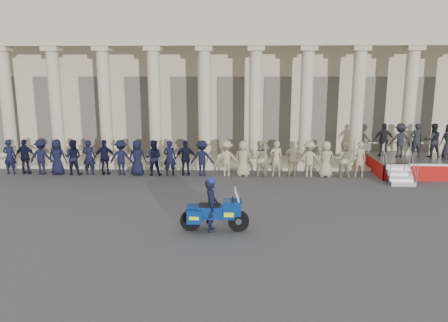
# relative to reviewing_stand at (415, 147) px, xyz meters

# --- Properties ---
(ground) EXTENTS (90.00, 90.00, 0.00)m
(ground) POSITION_rel_reviewing_stand_xyz_m (-9.24, -7.09, -1.36)
(ground) COLOR #39393B
(ground) RESTS_ON ground
(building) EXTENTS (40.00, 12.50, 9.00)m
(building) POSITION_rel_reviewing_stand_xyz_m (-9.24, 7.65, 3.16)
(building) COLOR tan
(building) RESTS_ON ground
(officer_rank) EXTENTS (17.89, 0.67, 1.76)m
(officer_rank) POSITION_rel_reviewing_stand_xyz_m (-11.53, -0.77, -0.49)
(officer_rank) COLOR black
(officer_rank) RESTS_ON ground
(reviewing_stand) EXTENTS (4.16, 3.98, 2.53)m
(reviewing_stand) POSITION_rel_reviewing_stand_xyz_m (0.00, 0.00, 0.00)
(reviewing_stand) COLOR gray
(reviewing_stand) RESTS_ON ground
(motorcycle) EXTENTS (2.24, 0.91, 1.44)m
(motorcycle) POSITION_rel_reviewing_stand_xyz_m (-9.48, -8.25, -0.74)
(motorcycle) COLOR black
(motorcycle) RESTS_ON ground
(rider) EXTENTS (0.41, 0.63, 1.80)m
(rider) POSITION_rel_reviewing_stand_xyz_m (-9.61, -8.25, -0.47)
(rider) COLOR black
(rider) RESTS_ON ground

